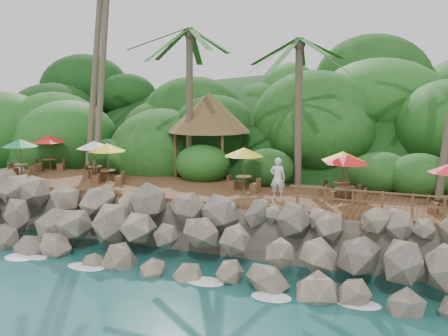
% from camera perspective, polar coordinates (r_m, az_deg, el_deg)
% --- Properties ---
extents(ground, '(140.00, 140.00, 0.00)m').
position_cam_1_polar(ground, '(20.45, -6.61, -11.93)').
color(ground, '#19514F').
rests_on(ground, ground).
extents(land_base, '(32.00, 25.20, 2.10)m').
position_cam_1_polar(land_base, '(34.53, 6.39, -1.45)').
color(land_base, gray).
rests_on(land_base, ground).
extents(jungle_hill, '(44.80, 28.00, 15.40)m').
position_cam_1_polar(jungle_hill, '(41.86, 9.24, -1.13)').
color(jungle_hill, '#143811').
rests_on(jungle_hill, ground).
extents(seawall, '(29.00, 4.00, 2.30)m').
position_cam_1_polar(seawall, '(21.76, -4.08, -7.40)').
color(seawall, gray).
rests_on(seawall, ground).
extents(terrace, '(26.00, 5.00, 0.20)m').
position_cam_1_polar(terrace, '(25.03, 0.00, -2.71)').
color(terrace, brown).
rests_on(terrace, land_base).
extents(jungle_foliage, '(44.00, 16.00, 12.00)m').
position_cam_1_polar(jungle_foliage, '(33.80, 5.88, -3.49)').
color(jungle_foliage, '#143811').
rests_on(jungle_foliage, ground).
extents(foam_line, '(25.20, 0.80, 0.06)m').
position_cam_1_polar(foam_line, '(20.69, -6.20, -11.58)').
color(foam_line, white).
rests_on(foam_line, ground).
extents(palapa, '(4.69, 4.69, 4.60)m').
position_cam_1_polar(palapa, '(29.32, -1.65, 6.08)').
color(palapa, brown).
rests_on(palapa, ground).
extents(dining_clusters, '(24.44, 4.53, 2.08)m').
position_cam_1_polar(dining_clusters, '(24.93, -1.08, 1.49)').
color(dining_clusters, brown).
rests_on(dining_clusters, terrace).
extents(railing, '(6.10, 0.10, 1.00)m').
position_cam_1_polar(railing, '(20.89, 15.34, -3.42)').
color(railing, brown).
rests_on(railing, terrace).
extents(waiter, '(0.72, 0.51, 1.86)m').
position_cam_1_polar(waiter, '(23.13, 5.88, -1.14)').
color(waiter, white).
rests_on(waiter, terrace).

